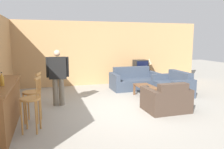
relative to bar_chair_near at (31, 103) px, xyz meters
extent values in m
plane|color=gray|center=(2.30, 0.72, -0.61)|extent=(24.00, 24.00, 0.00)
cube|color=tan|center=(2.30, 4.34, 0.69)|extent=(9.40, 0.08, 2.60)
cube|color=brown|center=(-0.60, 0.30, -0.14)|extent=(0.47, 2.24, 0.94)
cube|color=brown|center=(-0.60, 0.30, 0.35)|extent=(0.55, 2.30, 0.05)
cylinder|color=#B77F42|center=(-0.01, 0.00, 0.09)|extent=(0.49, 0.49, 0.04)
cylinder|color=#B77F42|center=(-0.12, 0.17, -0.27)|extent=(0.04, 0.04, 0.68)
cylinder|color=#B77F42|center=(-0.19, -0.10, -0.27)|extent=(0.04, 0.04, 0.68)
cylinder|color=#B77F42|center=(0.16, 0.11, -0.27)|extent=(0.04, 0.04, 0.68)
cylinder|color=#B77F42|center=(0.09, -0.17, -0.27)|extent=(0.04, 0.04, 0.68)
cylinder|color=#B77F42|center=(0.18, 0.08, 0.30)|extent=(0.02, 0.02, 0.38)
cylinder|color=#B77F42|center=(0.16, 0.00, 0.30)|extent=(0.02, 0.02, 0.38)
cylinder|color=#B77F42|center=(0.14, -0.08, 0.30)|extent=(0.02, 0.02, 0.38)
cylinder|color=#B77F42|center=(0.12, -0.15, 0.30)|extent=(0.02, 0.02, 0.38)
cube|color=#B77F42|center=(0.15, -0.04, 0.51)|extent=(0.12, 0.34, 0.04)
cylinder|color=#B77F42|center=(-0.01, 0.58, 0.09)|extent=(0.49, 0.49, 0.04)
cylinder|color=#B77F42|center=(-0.12, 0.75, -0.27)|extent=(0.04, 0.04, 0.68)
cylinder|color=#B77F42|center=(-0.19, 0.47, -0.27)|extent=(0.04, 0.04, 0.68)
cylinder|color=#B77F42|center=(0.16, 0.68, -0.27)|extent=(0.04, 0.04, 0.68)
cylinder|color=#B77F42|center=(0.09, 0.41, -0.27)|extent=(0.04, 0.04, 0.68)
cylinder|color=#B77F42|center=(0.18, 0.65, 0.30)|extent=(0.02, 0.02, 0.38)
cylinder|color=#B77F42|center=(0.16, 0.57, 0.30)|extent=(0.02, 0.02, 0.38)
cylinder|color=#B77F42|center=(0.14, 0.50, 0.30)|extent=(0.02, 0.02, 0.38)
cylinder|color=#B77F42|center=(0.12, 0.42, 0.30)|extent=(0.02, 0.02, 0.38)
cube|color=#B77F42|center=(0.15, 0.53, 0.51)|extent=(0.12, 0.34, 0.04)
cube|color=#384251|center=(3.53, 3.04, -0.42)|extent=(1.46, 0.93, 0.39)
cube|color=#384251|center=(3.53, 3.39, -0.01)|extent=(1.46, 0.22, 0.43)
cube|color=#384251|center=(2.72, 3.04, -0.30)|extent=(0.16, 0.93, 0.62)
cube|color=#384251|center=(4.34, 3.04, -0.30)|extent=(0.16, 0.93, 0.62)
cube|color=#423328|center=(3.32, 0.42, -0.42)|extent=(0.78, 0.88, 0.39)
cube|color=#423328|center=(3.32, 0.09, -0.02)|extent=(0.78, 0.22, 0.41)
cube|color=#423328|center=(3.79, 0.42, -0.30)|extent=(0.16, 0.88, 0.61)
cube|color=#423328|center=(2.85, 0.42, -0.30)|extent=(0.16, 0.88, 0.61)
cube|color=#384251|center=(4.46, 1.94, -0.42)|extent=(0.85, 1.18, 0.39)
cube|color=#384251|center=(4.77, 1.94, -0.02)|extent=(0.22, 1.18, 0.39)
cube|color=#384251|center=(4.46, 2.61, -0.31)|extent=(0.85, 0.16, 0.61)
cube|color=#384251|center=(4.46, 1.27, -0.31)|extent=(0.85, 0.16, 0.61)
cube|color=brown|center=(3.38, 1.73, -0.24)|extent=(0.50, 1.04, 0.04)
cube|color=brown|center=(3.17, 1.26, -0.43)|extent=(0.06, 0.06, 0.35)
cube|color=brown|center=(3.60, 1.26, -0.43)|extent=(0.06, 0.06, 0.35)
cube|color=brown|center=(3.17, 2.21, -0.43)|extent=(0.06, 0.06, 0.35)
cube|color=brown|center=(3.60, 2.21, -0.43)|extent=(0.06, 0.06, 0.35)
cube|color=black|center=(4.19, 4.01, -0.35)|extent=(1.16, 0.44, 0.52)
cube|color=black|center=(4.19, 4.01, 0.16)|extent=(0.57, 0.44, 0.49)
cube|color=black|center=(4.19, 3.79, 0.16)|extent=(0.50, 0.01, 0.42)
cylinder|color=#B27A23|center=(-0.50, 0.03, 0.47)|extent=(0.08, 0.08, 0.18)
cone|color=#B27A23|center=(-0.50, 0.03, 0.59)|extent=(0.07, 0.07, 0.08)
cylinder|color=black|center=(-0.50, 0.03, 0.64)|extent=(0.03, 0.03, 0.02)
cube|color=black|center=(3.33, 1.67, -0.21)|extent=(0.20, 0.14, 0.02)
cylinder|color=brown|center=(4.60, 4.01, -0.08)|extent=(0.16, 0.16, 0.02)
cylinder|color=brown|center=(4.60, 4.01, 0.07)|extent=(0.03, 0.03, 0.28)
cone|color=tan|center=(4.60, 4.01, 0.33)|extent=(0.30, 0.30, 0.25)
cylinder|color=#756B5B|center=(0.71, 1.72, -0.22)|extent=(0.15, 0.15, 0.78)
cylinder|color=#756B5B|center=(0.54, 1.73, -0.22)|extent=(0.15, 0.15, 0.78)
cube|color=black|center=(0.63, 1.72, 0.48)|extent=(0.49, 0.23, 0.62)
cylinder|color=black|center=(0.89, 1.70, 0.50)|extent=(0.10, 0.10, 0.57)
cylinder|color=black|center=(0.36, 1.74, 0.50)|extent=(0.10, 0.10, 0.57)
sphere|color=tan|center=(0.63, 1.72, 0.89)|extent=(0.18, 0.18, 0.18)
camera|label=1|loc=(0.33, -4.54, 1.26)|focal=35.00mm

